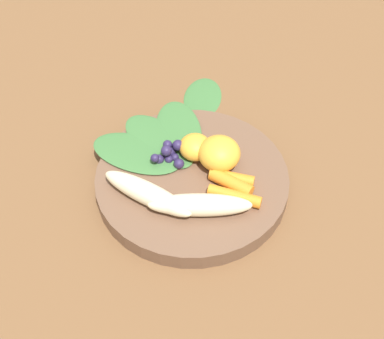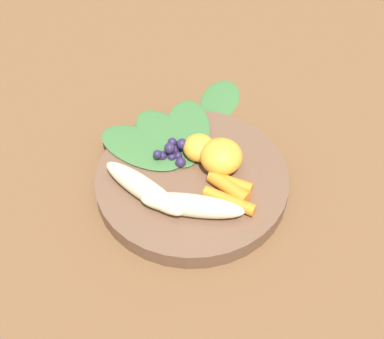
% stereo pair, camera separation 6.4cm
% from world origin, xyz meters
% --- Properties ---
extents(ground_plane, '(2.40, 2.40, 0.00)m').
position_xyz_m(ground_plane, '(0.00, 0.00, 0.00)').
color(ground_plane, brown).
extents(bowl, '(0.24, 0.24, 0.02)m').
position_xyz_m(bowl, '(0.00, 0.00, 0.01)').
color(bowl, brown).
rests_on(bowl, ground_plane).
extents(banana_peeled_left, '(0.12, 0.08, 0.03)m').
position_xyz_m(banana_peeled_left, '(-0.02, -0.06, 0.04)').
color(banana_peeled_left, beige).
rests_on(banana_peeled_left, bowl).
extents(banana_peeled_right, '(0.09, 0.12, 0.03)m').
position_xyz_m(banana_peeled_right, '(-0.07, -0.01, 0.04)').
color(banana_peeled_right, beige).
rests_on(banana_peeled_right, bowl).
extents(orange_segment_near, '(0.04, 0.04, 0.03)m').
position_xyz_m(orange_segment_near, '(0.02, 0.03, 0.04)').
color(orange_segment_near, '#F4A833').
rests_on(orange_segment_near, bowl).
extents(orange_segment_far, '(0.05, 0.05, 0.04)m').
position_xyz_m(orange_segment_far, '(0.04, 0.00, 0.04)').
color(orange_segment_far, '#F4A833').
rests_on(orange_segment_far, bowl).
extents(carrot_front, '(0.05, 0.06, 0.01)m').
position_xyz_m(carrot_front, '(0.03, -0.06, 0.03)').
color(carrot_front, orange).
rests_on(carrot_front, bowl).
extents(carrot_mid_left, '(0.04, 0.05, 0.02)m').
position_xyz_m(carrot_mid_left, '(0.03, -0.04, 0.03)').
color(carrot_mid_left, orange).
rests_on(carrot_mid_left, bowl).
extents(carrot_mid_right, '(0.05, 0.05, 0.01)m').
position_xyz_m(carrot_mid_right, '(0.04, -0.03, 0.03)').
color(carrot_mid_right, orange).
rests_on(carrot_mid_right, bowl).
extents(blueberry_pile, '(0.04, 0.04, 0.03)m').
position_xyz_m(blueberry_pile, '(-0.01, 0.04, 0.03)').
color(blueberry_pile, '#2D234C').
rests_on(blueberry_pile, bowl).
extents(coconut_shred_patch, '(0.04, 0.04, 0.00)m').
position_xyz_m(coconut_shred_patch, '(-0.03, 0.07, 0.02)').
color(coconut_shred_patch, white).
rests_on(coconut_shred_patch, bowl).
extents(kale_leaf_left, '(0.10, 0.13, 0.00)m').
position_xyz_m(kale_leaf_left, '(0.02, 0.08, 0.03)').
color(kale_leaf_left, '#3D7038').
rests_on(kale_leaf_left, bowl).
extents(kale_leaf_right, '(0.09, 0.13, 0.00)m').
position_xyz_m(kale_leaf_right, '(-0.01, 0.07, 0.03)').
color(kale_leaf_right, '#3D7038').
rests_on(kale_leaf_right, bowl).
extents(kale_leaf_rear, '(0.13, 0.13, 0.00)m').
position_xyz_m(kale_leaf_rear, '(-0.05, 0.06, 0.03)').
color(kale_leaf_rear, '#3D7038').
rests_on(kale_leaf_rear, bowl).
extents(kale_leaf_stray, '(0.10, 0.11, 0.01)m').
position_xyz_m(kale_leaf_stray, '(0.10, 0.15, 0.00)').
color(kale_leaf_stray, '#3D7038').
rests_on(kale_leaf_stray, ground_plane).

